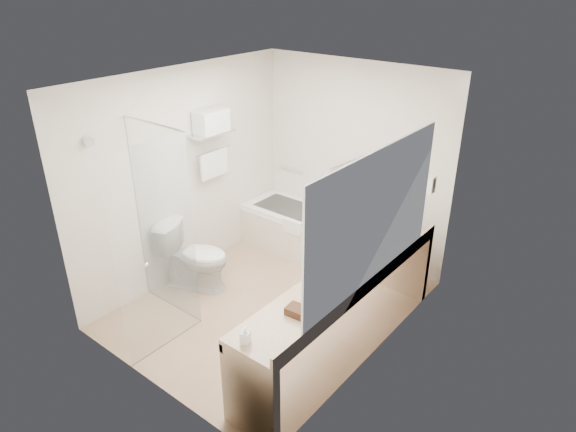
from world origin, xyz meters
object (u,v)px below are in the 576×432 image
Objects in this scene: bathtub at (303,231)px; vanity_counter at (343,296)px; amenity_basket at (299,312)px; water_bottle_left at (375,231)px; toilet at (195,256)px.

vanity_counter reaches higher than bathtub.
amenity_basket is at bearing -53.73° from bathtub.
water_bottle_left is at bearing 100.20° from vanity_counter.
vanity_counter is at bearing -42.35° from bathtub.
water_bottle_left is (1.38, -0.57, 0.67)m from bathtub.
bathtub is at bearing 157.48° from water_bottle_left.
toilet is at bearing -153.15° from water_bottle_left.
bathtub is 2.68m from amenity_basket.
vanity_counter is 13.05× the size of amenity_basket.
toilet is (-0.45, -1.50, 0.12)m from bathtub.
amenity_basket reaches higher than bathtub.
amenity_basket is 0.96× the size of water_bottle_left.
water_bottle_left is (-0.17, 1.54, 0.06)m from amenity_basket.
water_bottle_left is at bearing 96.30° from amenity_basket.
vanity_counter is at bearing 91.79° from amenity_basket.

